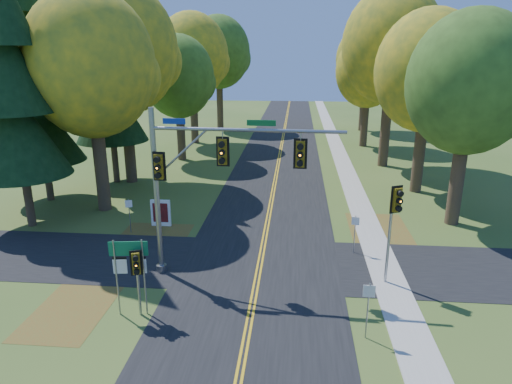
# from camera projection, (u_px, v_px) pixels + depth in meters

# --- Properties ---
(ground) EXTENTS (160.00, 160.00, 0.00)m
(ground) POSITION_uv_depth(u_px,v_px,m) (257.00, 282.00, 21.32)
(ground) COLOR #34511C
(ground) RESTS_ON ground
(road_main) EXTENTS (8.00, 160.00, 0.02)m
(road_main) POSITION_uv_depth(u_px,v_px,m) (257.00, 282.00, 21.32)
(road_main) COLOR black
(road_main) RESTS_ON ground
(road_cross) EXTENTS (60.00, 6.00, 0.02)m
(road_cross) POSITION_uv_depth(u_px,v_px,m) (260.00, 263.00, 23.22)
(road_cross) COLOR black
(road_cross) RESTS_ON ground
(centerline_left) EXTENTS (0.10, 160.00, 0.01)m
(centerline_left) POSITION_uv_depth(u_px,v_px,m) (254.00, 282.00, 21.32)
(centerline_left) COLOR gold
(centerline_left) RESTS_ON road_main
(centerline_right) EXTENTS (0.10, 160.00, 0.01)m
(centerline_right) POSITION_uv_depth(u_px,v_px,m) (259.00, 282.00, 21.30)
(centerline_right) COLOR gold
(centerline_right) RESTS_ON road_main
(sidewalk_east) EXTENTS (1.60, 160.00, 0.06)m
(sidewalk_east) POSITION_uv_depth(u_px,v_px,m) (392.00, 288.00, 20.78)
(sidewalk_east) COLOR #9E998E
(sidewalk_east) RESTS_ON ground
(leaf_patch_w_near) EXTENTS (4.00, 6.00, 0.00)m
(leaf_patch_w_near) POSITION_uv_depth(u_px,v_px,m) (148.00, 243.00, 25.68)
(leaf_patch_w_near) COLOR brown
(leaf_patch_w_near) RESTS_ON ground
(leaf_patch_e) EXTENTS (3.50, 8.00, 0.00)m
(leaf_patch_e) POSITION_uv_depth(u_px,v_px,m) (382.00, 237.00, 26.44)
(leaf_patch_e) COLOR brown
(leaf_patch_e) RESTS_ON ground
(leaf_patch_w_far) EXTENTS (3.00, 5.00, 0.00)m
(leaf_patch_w_far) POSITION_uv_depth(u_px,v_px,m) (72.00, 309.00, 19.11)
(leaf_patch_w_far) COLOR brown
(leaf_patch_w_far) RESTS_ON ground
(tree_w_a) EXTENTS (8.00, 8.00, 14.15)m
(tree_w_a) POSITION_uv_depth(u_px,v_px,m) (92.00, 65.00, 28.37)
(tree_w_a) COLOR #38281C
(tree_w_a) RESTS_ON ground
(tree_e_a) EXTENTS (7.20, 7.20, 12.73)m
(tree_e_a) POSITION_uv_depth(u_px,v_px,m) (471.00, 84.00, 26.14)
(tree_e_a) COLOR #38281C
(tree_e_a) RESTS_ON ground
(tree_w_b) EXTENTS (8.60, 8.60, 15.38)m
(tree_w_b) POSITION_uv_depth(u_px,v_px,m) (123.00, 50.00, 34.73)
(tree_w_b) COLOR #38281C
(tree_w_b) RESTS_ON ground
(tree_e_b) EXTENTS (7.60, 7.60, 13.33)m
(tree_e_b) POSITION_uv_depth(u_px,v_px,m) (429.00, 72.00, 32.55)
(tree_e_b) COLOR #38281C
(tree_e_b) RESTS_ON ground
(tree_w_c) EXTENTS (6.80, 6.80, 11.91)m
(tree_w_c) POSITION_uv_depth(u_px,v_px,m) (179.00, 77.00, 43.04)
(tree_w_c) COLOR #38281C
(tree_w_c) RESTS_ON ground
(tree_e_c) EXTENTS (8.80, 8.80, 15.79)m
(tree_e_c) POSITION_uv_depth(u_px,v_px,m) (393.00, 47.00, 39.83)
(tree_e_c) COLOR #38281C
(tree_e_c) RESTS_ON ground
(tree_w_d) EXTENTS (8.20, 8.20, 14.56)m
(tree_w_d) POSITION_uv_depth(u_px,v_px,m) (193.00, 56.00, 50.83)
(tree_w_d) COLOR #38281C
(tree_w_d) RESTS_ON ground
(tree_e_d) EXTENTS (7.00, 7.00, 12.32)m
(tree_e_d) POSITION_uv_depth(u_px,v_px,m) (369.00, 71.00, 49.33)
(tree_e_d) COLOR #38281C
(tree_e_d) RESTS_ON ground
(tree_w_e) EXTENTS (8.40, 8.40, 14.97)m
(tree_w_e) POSITION_uv_depth(u_px,v_px,m) (219.00, 53.00, 61.01)
(tree_w_e) COLOR #38281C
(tree_w_e) RESTS_ON ground
(tree_e_e) EXTENTS (7.80, 7.80, 13.74)m
(tree_e_e) POSITION_uv_depth(u_px,v_px,m) (367.00, 60.00, 59.13)
(tree_e_e) COLOR #38281C
(tree_e_e) RESTS_ON ground
(pine_a) EXTENTS (5.60, 5.60, 19.48)m
(pine_a) POSITION_uv_depth(u_px,v_px,m) (9.00, 73.00, 25.54)
(pine_a) COLOR #38281C
(pine_a) RESTS_ON ground
(pine_b) EXTENTS (5.60, 5.60, 17.31)m
(pine_b) POSITION_uv_depth(u_px,v_px,m) (35.00, 85.00, 30.72)
(pine_b) COLOR #38281C
(pine_b) RESTS_ON ground
(pine_c) EXTENTS (5.60, 5.60, 20.56)m
(pine_c) POSITION_uv_depth(u_px,v_px,m) (106.00, 60.00, 34.77)
(pine_c) COLOR #38281C
(pine_c) RESTS_ON ground
(traffic_mast) EXTENTS (8.80, 0.90, 7.98)m
(traffic_mast) POSITION_uv_depth(u_px,v_px,m) (201.00, 172.00, 20.55)
(traffic_mast) COLOR gray
(traffic_mast) RESTS_ON ground
(east_signal_pole) EXTENTS (0.52, 0.63, 4.79)m
(east_signal_pole) POSITION_uv_depth(u_px,v_px,m) (395.00, 211.00, 20.04)
(east_signal_pole) COLOR #989CA0
(east_signal_pole) RESTS_ON ground
(ped_signal_pole) EXTENTS (0.45, 0.54, 2.96)m
(ped_signal_pole) POSITION_uv_depth(u_px,v_px,m) (137.00, 268.00, 17.90)
(ped_signal_pole) COLOR gray
(ped_signal_pole) RESTS_ON ground
(route_sign_cluster) EXTENTS (1.53, 0.26, 3.30)m
(route_sign_cluster) POSITION_uv_depth(u_px,v_px,m) (129.00, 262.00, 18.10)
(route_sign_cluster) COLOR gray
(route_sign_cluster) RESTS_ON ground
(info_kiosk) EXTENTS (1.21, 0.19, 1.67)m
(info_kiosk) POSITION_uv_depth(u_px,v_px,m) (161.00, 213.00, 27.96)
(info_kiosk) COLOR white
(info_kiosk) RESTS_ON ground
(reg_sign_e_north) EXTENTS (0.40, 0.09, 2.11)m
(reg_sign_e_north) POSITION_uv_depth(u_px,v_px,m) (355.00, 228.00, 24.01)
(reg_sign_e_north) COLOR gray
(reg_sign_e_north) RESTS_ON ground
(reg_sign_e_south) EXTENTS (0.44, 0.07, 2.30)m
(reg_sign_e_south) POSITION_uv_depth(u_px,v_px,m) (368.00, 301.00, 16.73)
(reg_sign_e_south) COLOR gray
(reg_sign_e_south) RESTS_ON ground
(reg_sign_w) EXTENTS (0.39, 0.15, 2.10)m
(reg_sign_w) POSITION_uv_depth(u_px,v_px,m) (129.00, 210.00, 26.72)
(reg_sign_w) COLOR gray
(reg_sign_w) RESTS_ON ground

